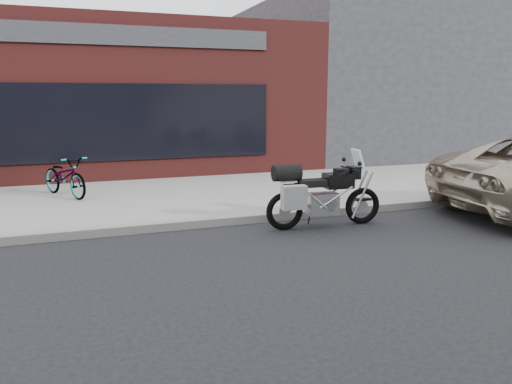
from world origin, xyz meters
name	(u,v)px	position (x,y,z in m)	size (l,w,h in m)	color
ground	(304,316)	(0.00, 0.00, 0.00)	(120.00, 120.00, 0.00)	black
near_sidewalk	(178,194)	(0.00, 7.00, 0.07)	(44.00, 6.00, 0.15)	gray
storefront	(79,100)	(-2.00, 13.98, 2.25)	(14.00, 10.07, 4.50)	maroon
neighbour_building	(377,81)	(10.00, 14.00, 3.00)	(10.00, 10.00, 6.00)	#28282D
motorcycle	(318,195)	(1.85, 3.34, 0.62)	(2.26, 0.73, 1.43)	black
bicycle_front	(65,176)	(-2.50, 7.21, 0.61)	(0.60, 1.73, 0.91)	gray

